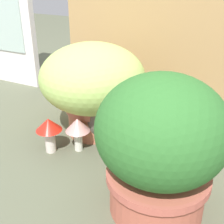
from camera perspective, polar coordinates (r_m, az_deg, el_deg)
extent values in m
plane|color=#585D47|center=(1.20, -4.80, -8.23)|extent=(6.00, 6.00, 0.00)
cube|color=tan|center=(1.46, 9.99, 17.74)|extent=(1.04, 0.03, 0.94)
cube|color=white|center=(1.92, -19.33, 18.24)|extent=(0.34, 0.04, 0.91)
cube|color=#B3CAC3|center=(1.90, -20.10, 19.45)|extent=(0.22, 0.01, 0.58)
cylinder|color=#C37052|center=(1.32, -3.53, -1.18)|extent=(0.22, 0.22, 0.14)
cylinder|color=#C06E57|center=(1.30, -3.60, 1.03)|extent=(0.24, 0.24, 0.02)
ellipsoid|color=#AACB65|center=(1.25, -3.77, 6.60)|extent=(0.44, 0.44, 0.29)
cylinder|color=#BA5D49|center=(0.94, 8.57, -14.49)|extent=(0.28, 0.28, 0.14)
cylinder|color=#BF5D4E|center=(0.90, 8.81, -11.77)|extent=(0.31, 0.31, 0.02)
ellipsoid|color=#2F6C2C|center=(0.82, 9.53, -3.34)|extent=(0.37, 0.37, 0.31)
ellipsoid|color=#645E55|center=(1.28, -2.42, -0.08)|extent=(0.31, 0.29, 0.22)
ellipsoid|color=gray|center=(1.20, -0.48, -2.39)|extent=(0.12, 0.12, 0.11)
sphere|color=#645E55|center=(1.14, -0.21, 2.94)|extent=(0.15, 0.15, 0.11)
cone|color=#645E55|center=(1.13, 1.17, 6.07)|extent=(0.05, 0.05, 0.04)
cone|color=#645E55|center=(1.10, -1.63, 5.58)|extent=(0.05, 0.05, 0.04)
cylinder|color=#645E55|center=(1.43, -2.75, -1.05)|extent=(0.17, 0.14, 0.07)
cylinder|color=silver|center=(1.22, -11.76, -5.39)|extent=(0.04, 0.04, 0.10)
cone|color=red|center=(1.18, -12.09, -2.33)|extent=(0.10, 0.10, 0.05)
cylinder|color=silver|center=(1.21, -6.47, -5.41)|extent=(0.03, 0.03, 0.09)
cone|color=#D79492|center=(1.17, -6.64, -2.44)|extent=(0.10, 0.10, 0.05)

